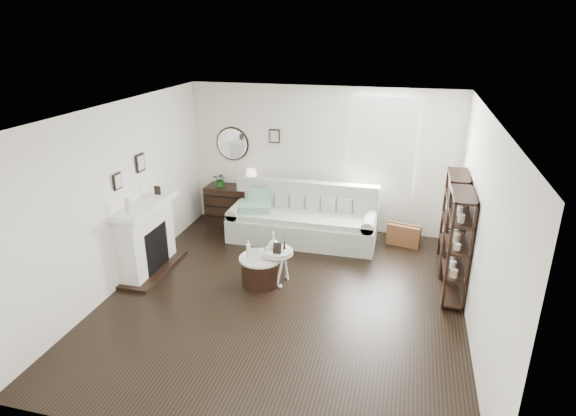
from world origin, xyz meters
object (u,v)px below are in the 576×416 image
(dresser, at_px, (236,206))
(pedestal_table, at_px, (278,253))
(drum_table, at_px, (261,270))
(sofa, at_px, (303,222))

(dresser, bearing_deg, pedestal_table, -55.06)
(drum_table, distance_m, pedestal_table, 0.39)
(sofa, height_order, drum_table, sofa)
(sofa, relative_size, dresser, 2.31)
(dresser, height_order, drum_table, dresser)
(drum_table, bearing_deg, sofa, 81.36)
(sofa, distance_m, drum_table, 1.77)
(dresser, xyz_separation_m, drum_table, (1.17, -2.13, -0.16))
(sofa, xyz_separation_m, drum_table, (-0.27, -1.75, -0.11))
(sofa, bearing_deg, dresser, 164.90)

